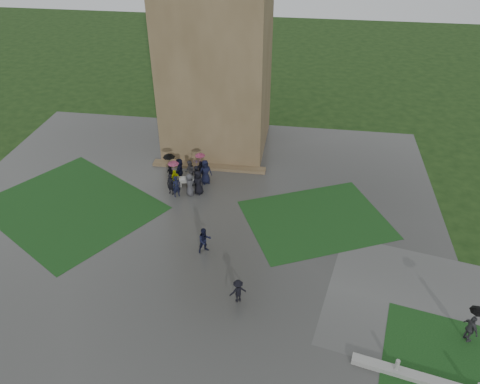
# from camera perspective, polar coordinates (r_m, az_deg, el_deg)

# --- Properties ---
(ground) EXTENTS (120.00, 120.00, 0.00)m
(ground) POSITION_cam_1_polar(r_m,az_deg,el_deg) (28.94, -8.05, -7.83)
(ground) COLOR black
(plaza) EXTENTS (34.00, 34.00, 0.02)m
(plaza) POSITION_cam_1_polar(r_m,az_deg,el_deg) (30.38, -7.06, -5.34)
(plaza) COLOR #373734
(plaza) RESTS_ON ground
(lawn_inset_left) EXTENTS (14.10, 13.46, 0.01)m
(lawn_inset_left) POSITION_cam_1_polar(r_m,az_deg,el_deg) (34.78, -19.91, -1.68)
(lawn_inset_left) COLOR #133614
(lawn_inset_left) RESTS_ON plaza
(lawn_inset_right) EXTENTS (11.12, 10.15, 0.01)m
(lawn_inset_right) POSITION_cam_1_polar(r_m,az_deg,el_deg) (31.92, 9.26, -3.33)
(lawn_inset_right) COLOR #133614
(lawn_inset_right) RESTS_ON plaza
(tower) EXTENTS (8.00, 8.00, 18.00)m
(tower) POSITION_cam_1_polar(r_m,az_deg,el_deg) (37.63, -2.92, 18.29)
(tower) COLOR brown
(tower) RESTS_ON ground
(tower_plinth) EXTENTS (9.00, 0.80, 0.22)m
(tower_plinth) POSITION_cam_1_polar(r_m,az_deg,el_deg) (37.15, -3.81, 3.11)
(tower_plinth) COLOR brown
(tower_plinth) RESTS_ON plaza
(bench) EXTENTS (1.33, 0.66, 0.74)m
(bench) POSITION_cam_1_polar(r_m,az_deg,el_deg) (34.97, -6.38, 1.33)
(bench) COLOR #ADADA8
(bench) RESTS_ON plaza
(visitor_cluster) EXTENTS (3.64, 3.39, 2.49)m
(visitor_cluster) POSITION_cam_1_polar(r_m,az_deg,el_deg) (34.58, -6.42, 2.27)
(visitor_cluster) COLOR black
(visitor_cluster) RESTS_ON plaza
(pedestrian_mid) EXTENTS (0.96, 0.86, 1.71)m
(pedestrian_mid) POSITION_cam_1_polar(r_m,az_deg,el_deg) (28.55, -4.33, -5.89)
(pedestrian_mid) COLOR black
(pedestrian_mid) RESTS_ON plaza
(pedestrian_near) EXTENTS (1.05, 0.87, 1.45)m
(pedestrian_near) POSITION_cam_1_polar(r_m,az_deg,el_deg) (25.58, -0.24, -11.96)
(pedestrian_near) COLOR black
(pedestrian_near) RESTS_ON plaza
(pedestrian_path) EXTENTS (0.88, 1.10, 2.28)m
(pedestrian_path) POSITION_cam_1_polar(r_m,az_deg,el_deg) (26.07, 26.46, -14.27)
(pedestrian_path) COLOR #3C3B40
(pedestrian_path) RESTS_ON path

